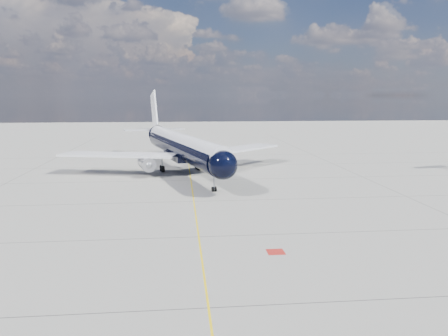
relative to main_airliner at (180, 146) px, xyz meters
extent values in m
plane|color=gray|center=(1.71, -4.55, -4.78)|extent=(320.00, 320.00, 0.00)
cube|color=yellow|center=(1.71, -9.55, -4.77)|extent=(0.16, 160.00, 0.01)
cube|color=maroon|center=(8.51, -44.55, -4.77)|extent=(1.60, 1.60, 0.01)
cylinder|color=black|center=(0.37, -1.43, -0.21)|extent=(14.43, 41.00, 4.13)
sphere|color=black|center=(5.87, -22.46, -0.21)|extent=(5.04, 5.04, 4.13)
cone|color=black|center=(-6.08, 23.28, 0.44)|extent=(5.92, 8.40, 4.13)
cylinder|color=white|center=(0.37, -1.43, 0.82)|extent=(14.10, 42.87, 3.22)
cube|color=black|center=(5.92, -22.67, 0.39)|extent=(2.85, 1.92, 0.60)
cube|color=white|center=(-11.08, -2.74, -1.19)|extent=(21.56, 10.11, 0.35)
cube|color=white|center=(11.00, 3.03, -1.19)|extent=(19.03, 18.13, 0.35)
cube|color=black|center=(0.37, -1.43, -1.73)|extent=(7.16, 11.67, 1.09)
cylinder|color=#BBBBC3|center=(-5.91, -5.32, -2.44)|extent=(3.62, 5.45, 2.43)
cylinder|color=#BBBBC3|center=(7.76, -1.75, -2.44)|extent=(3.62, 5.45, 2.43)
sphere|color=gray|center=(-5.33, -7.53, -2.44)|extent=(1.46, 1.46, 1.20)
sphere|color=gray|center=(8.33, -3.96, -2.44)|extent=(1.46, 1.46, 1.20)
cube|color=white|center=(-5.97, -5.11, -1.62)|extent=(1.11, 3.43, 1.20)
cube|color=white|center=(7.70, -1.54, -1.62)|extent=(1.11, 3.43, 1.20)
cube|color=white|center=(-5.94, 22.75, 5.98)|extent=(2.08, 6.76, 9.27)
cube|color=white|center=(-6.08, 23.28, 1.31)|extent=(14.55, 6.93, 0.24)
cylinder|color=gray|center=(4.91, -18.78, -3.42)|extent=(0.24, 0.24, 2.28)
cylinder|color=black|center=(4.70, -18.84, -4.40)|extent=(0.38, 0.79, 0.76)
cylinder|color=black|center=(5.12, -18.73, -4.40)|extent=(0.38, 0.79, 0.76)
cylinder|color=gray|center=(-3.40, -0.74, -3.31)|extent=(0.34, 0.34, 2.06)
cylinder|color=gray|center=(3.33, 1.02, -3.31)|extent=(0.34, 0.34, 2.06)
cylinder|color=black|center=(-3.25, -1.31, -4.18)|extent=(0.78, 1.28, 1.20)
cylinder|color=black|center=(-3.55, -0.16, -4.18)|extent=(0.78, 1.28, 1.20)
cylinder|color=black|center=(3.48, 0.44, -4.18)|extent=(0.78, 1.28, 1.20)
cylinder|color=black|center=(3.18, 1.60, -4.18)|extent=(0.78, 1.28, 1.20)
camera|label=1|loc=(-0.02, -81.86, 9.33)|focal=35.00mm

